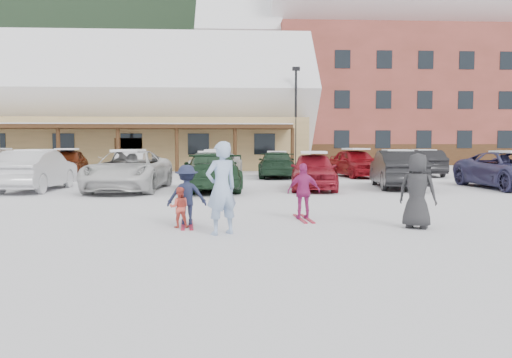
{
  "coord_description": "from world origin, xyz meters",
  "views": [
    {
      "loc": [
        -0.28,
        -10.3,
        1.79
      ],
      "look_at": [
        0.3,
        1.0,
        1.0
      ],
      "focal_mm": 35.0,
      "sensor_mm": 36.0,
      "label": 1
    }
  ],
  "objects": [
    {
      "name": "ground",
      "position": [
        0.0,
        0.0,
        0.0
      ],
      "size": [
        160.0,
        160.0,
        0.0
      ],
      "primitive_type": "plane",
      "color": "silver",
      "rests_on": "ground"
    },
    {
      "name": "forested_hillside",
      "position": [
        0.0,
        85.0,
        19.0
      ],
      "size": [
        300.0,
        70.0,
        38.0
      ],
      "primitive_type": "cube",
      "color": "black",
      "rests_on": "ground"
    },
    {
      "name": "day_lodge",
      "position": [
        -9.0,
        27.96,
        3.94
      ],
      "size": [
        29.12,
        12.5,
        10.38
      ],
      "color": "tan",
      "rests_on": "ground"
    },
    {
      "name": "alpine_hotel",
      "position": [
        14.27,
        38.0,
        8.63
      ],
      "size": [
        31.48,
        14.01,
        21.48
      ],
      "color": "brown",
      "rests_on": "ground"
    },
    {
      "name": "lamp_post",
      "position": [
        4.1,
        23.07,
        3.87
      ],
      "size": [
        0.5,
        0.25,
        6.92
      ],
      "color": "black",
      "rests_on": "ground"
    },
    {
      "name": "conifer_3",
      "position": [
        6.0,
        44.0,
        5.12
      ],
      "size": [
        3.96,
        3.96,
        9.18
      ],
      "color": "black",
      "rests_on": "ground"
    },
    {
      "name": "adult_skier",
      "position": [
        -0.46,
        -0.46,
        0.92
      ],
      "size": [
        0.81,
        0.73,
        1.85
      ],
      "primitive_type": "imported",
      "rotation": [
        0.0,
        0.0,
        3.68
      ],
      "color": "#96B1DA",
      "rests_on": "ground"
    },
    {
      "name": "toddler_red",
      "position": [
        -1.38,
        0.39,
        0.44
      ],
      "size": [
        0.45,
        0.36,
        0.87
      ],
      "primitive_type": "imported",
      "rotation": [
        0.0,
        0.0,
        3.21
      ],
      "color": "#D54C3E",
      "rests_on": "ground"
    },
    {
      "name": "child_navy",
      "position": [
        -1.25,
        0.69,
        0.67
      ],
      "size": [
        0.91,
        0.57,
        1.34
      ],
      "primitive_type": "imported",
      "rotation": [
        0.0,
        0.0,
        3.23
      ],
      "color": "#1C223D",
      "rests_on": "ground"
    },
    {
      "name": "skis_child_navy",
      "position": [
        -1.25,
        0.69,
        0.01
      ],
      "size": [
        0.33,
        1.41,
        0.03
      ],
      "primitive_type": "cube",
      "rotation": [
        0.0,
        0.0,
        3.23
      ],
      "color": "#A3172F",
      "rests_on": "ground"
    },
    {
      "name": "child_magenta",
      "position": [
        1.46,
        1.45,
        0.67
      ],
      "size": [
        0.8,
        0.37,
        1.34
      ],
      "primitive_type": "imported",
      "rotation": [
        0.0,
        0.0,
        3.2
      ],
      "color": "#A72870",
      "rests_on": "ground"
    },
    {
      "name": "skis_child_magenta",
      "position": [
        1.46,
        1.45,
        0.01
      ],
      "size": [
        0.29,
        1.41,
        0.03
      ],
      "primitive_type": "cube",
      "rotation": [
        0.0,
        0.0,
        3.2
      ],
      "color": "#A3172F",
      "rests_on": "ground"
    },
    {
      "name": "bystander_dark",
      "position": [
        3.68,
        0.04,
        0.8
      ],
      "size": [
        0.94,
        0.86,
        1.61
      ],
      "primitive_type": "imported",
      "rotation": [
        0.0,
        0.0,
        2.56
      ],
      "color": "#28282A",
      "rests_on": "ground"
    },
    {
      "name": "parked_car_1",
      "position": [
        -7.77,
        9.32,
        0.78
      ],
      "size": [
        1.75,
        4.78,
        1.56
      ],
      "primitive_type": "imported",
      "rotation": [
        0.0,
        0.0,
        3.12
      ],
      "color": "silver",
      "rests_on": "ground"
    },
    {
      "name": "parked_car_2",
      "position": [
        -4.2,
        9.14,
        0.78
      ],
      "size": [
        2.85,
        5.73,
        1.56
      ],
      "primitive_type": "imported",
      "rotation": [
        0.0,
        0.0,
        -0.05
      ],
      "color": "silver",
      "rests_on": "ground"
    },
    {
      "name": "parked_car_3",
      "position": [
        -1.02,
        9.0,
        0.75
      ],
      "size": [
        2.55,
        5.31,
        1.49
      ],
      "primitive_type": "imported",
      "rotation": [
        0.0,
        0.0,
        3.23
      ],
      "color": "#1E3C25",
      "rests_on": "ground"
    },
    {
      "name": "parked_car_4",
      "position": [
        2.99,
        9.22,
        0.74
      ],
      "size": [
        2.3,
        4.54,
        1.48
      ],
      "primitive_type": "imported",
      "rotation": [
        0.0,
        0.0,
        -0.13
      ],
      "color": "maroon",
      "rests_on": "ground"
    },
    {
      "name": "parked_car_5",
      "position": [
        6.53,
        9.76,
        0.77
      ],
      "size": [
        2.3,
        4.87,
        1.54
      ],
      "primitive_type": "imported",
      "rotation": [
        0.0,
        0.0,
        3.0
      ],
      "color": "black",
      "rests_on": "ground"
    },
    {
      "name": "parked_car_6",
      "position": [
        10.97,
        9.13,
        0.75
      ],
      "size": [
        2.66,
        5.47,
        1.5
      ],
      "primitive_type": "imported",
      "rotation": [
        0.0,
        0.0,
        0.03
      ],
      "color": "#3A3966",
      "rests_on": "ground"
    },
    {
      "name": "parked_car_8",
      "position": [
        -8.91,
        16.53,
        0.77
      ],
      "size": [
        2.48,
        4.76,
        1.55
      ],
      "primitive_type": "imported",
      "rotation": [
        0.0,
        0.0,
        0.15
      ],
      "color": "#571F0D",
      "rests_on": "ground"
    },
    {
      "name": "parked_car_9",
      "position": [
        -5.61,
        16.71,
        0.69
      ],
      "size": [
        1.91,
        4.34,
        1.39
      ],
      "primitive_type": "imported",
      "rotation": [
        0.0,
        0.0,
        3.25
      ],
      "color": "silver",
      "rests_on": "ground"
    },
    {
      "name": "parked_car_10",
      "position": [
        -1.07,
        16.46,
        0.74
      ],
      "size": [
        3.05,
        5.59,
        1.48
      ],
      "primitive_type": "imported",
      "rotation": [
        0.0,
        0.0,
        -0.11
      ],
      "color": "white",
      "rests_on": "ground"
    },
    {
      "name": "parked_car_11",
      "position": [
        2.2,
        16.41,
        0.7
      ],
      "size": [
        2.31,
        4.93,
        1.39
      ],
      "primitive_type": "imported",
      "rotation": [
        0.0,
        0.0,
        3.07
      ],
      "color": "#1C3523",
      "rests_on": "ground"
    },
    {
      "name": "parked_car_12",
      "position": [
        6.53,
        16.53,
        0.77
      ],
      "size": [
        2.5,
        4.76,
        1.55
      ],
      "primitive_type": "imported",
      "rotation": [
        0.0,
        0.0,
        0.15
      ],
      "color": "maroon",
      "rests_on": "ground"
    },
    {
      "name": "parked_car_13",
      "position": [
        10.71,
        17.49,
        0.74
      ],
      "size": [
        2.15,
        4.64,
        1.47
      ],
      "primitive_type": "imported",
      "rotation": [
        0.0,
        0.0,
        3.01
      ],
      "color": "black",
      "rests_on": "ground"
    }
  ]
}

